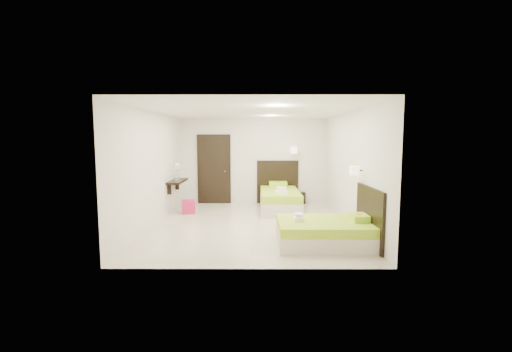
{
  "coord_description": "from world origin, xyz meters",
  "views": [
    {
      "loc": [
        0.13,
        -7.76,
        1.95
      ],
      "look_at": [
        0.1,
        0.3,
        1.1
      ],
      "focal_mm": 24.0,
      "sensor_mm": 36.0,
      "label": 1
    }
  ],
  "objects_px": {
    "bed_double": "(328,231)",
    "ottoman": "(189,207)",
    "nightstand": "(297,198)",
    "bed_single": "(280,198)"
  },
  "relations": [
    {
      "from": "bed_single",
      "to": "ottoman",
      "type": "height_order",
      "value": "bed_single"
    },
    {
      "from": "bed_single",
      "to": "nightstand",
      "type": "xyz_separation_m",
      "value": [
        0.61,
        0.93,
        -0.14
      ]
    },
    {
      "from": "nightstand",
      "to": "ottoman",
      "type": "xyz_separation_m",
      "value": [
        -3.09,
        -1.46,
        -0.01
      ]
    },
    {
      "from": "bed_single",
      "to": "nightstand",
      "type": "height_order",
      "value": "bed_single"
    },
    {
      "from": "bed_single",
      "to": "bed_double",
      "type": "distance_m",
      "value": 3.34
    },
    {
      "from": "bed_double",
      "to": "bed_single",
      "type": "bearing_deg",
      "value": 101.93
    },
    {
      "from": "nightstand",
      "to": "ottoman",
      "type": "bearing_deg",
      "value": -169.25
    },
    {
      "from": "bed_double",
      "to": "ottoman",
      "type": "xyz_separation_m",
      "value": [
        -3.16,
        2.74,
        -0.09
      ]
    },
    {
      "from": "bed_single",
      "to": "nightstand",
      "type": "relative_size",
      "value": 5.3
    },
    {
      "from": "bed_double",
      "to": "ottoman",
      "type": "bearing_deg",
      "value": 139.12
    }
  ]
}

